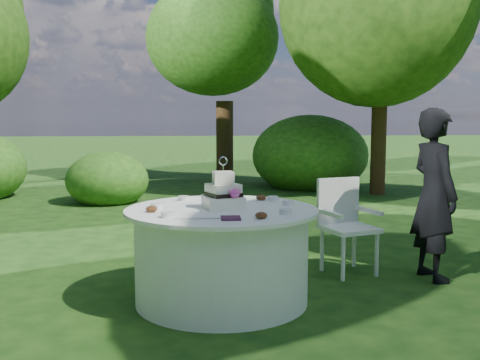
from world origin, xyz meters
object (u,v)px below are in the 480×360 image
object	(u,v)px
cake	(224,194)
chair	(344,219)
table	(222,255)
guest	(434,194)
napkins	(231,218)

from	to	relation	value
cake	chair	size ratio (longest dim) A/B	0.46
table	cake	bearing A→B (deg)	5.96
guest	cake	world-z (taller)	guest
table	cake	size ratio (longest dim) A/B	3.71
cake	table	bearing A→B (deg)	-174.04
guest	chair	size ratio (longest dim) A/B	1.74
table	chair	size ratio (longest dim) A/B	1.71
napkins	chair	distance (m)	1.77
cake	chair	distance (m)	1.50
napkins	chair	world-z (taller)	chair
napkins	chair	bearing A→B (deg)	46.95
napkins	cake	distance (m)	0.50
napkins	cake	size ratio (longest dim) A/B	0.33
guest	table	world-z (taller)	guest
table	cake	xyz separation A→B (m)	(0.02, 0.00, 0.50)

